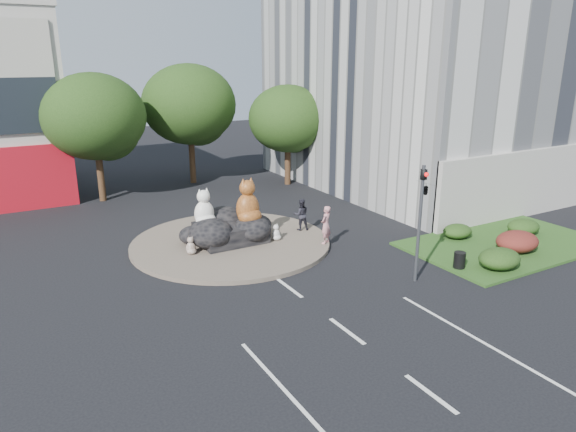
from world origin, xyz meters
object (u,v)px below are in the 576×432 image
at_px(cat_tabby, 248,201).
at_px(pedestrian_pink, 326,225).
at_px(cat_white, 204,207).
at_px(litter_bin, 459,260).
at_px(kitten_white, 276,232).
at_px(pedestrian_dark, 301,215).
at_px(kitten_calico, 191,245).

xyz_separation_m(cat_tabby, pedestrian_pink, (3.13, -2.38, -1.10)).
relative_size(cat_white, litter_bin, 2.62).
height_order(cat_white, kitten_white, cat_white).
bearing_deg(pedestrian_dark, kitten_white, 39.69).
bearing_deg(kitten_calico, cat_white, 68.00).
bearing_deg(litter_bin, pedestrian_dark, 114.09).
bearing_deg(kitten_calico, litter_bin, -12.75).
bearing_deg(pedestrian_dark, litter_bin, 132.88).
xyz_separation_m(cat_white, pedestrian_pink, (5.19, -3.04, -0.89)).
distance_m(pedestrian_dark, litter_bin, 8.60).
height_order(cat_tabby, kitten_white, cat_tabby).
bearing_deg(kitten_white, pedestrian_pink, -57.98).
height_order(cat_white, cat_tabby, cat_tabby).
relative_size(kitten_white, pedestrian_pink, 0.44).
relative_size(kitten_calico, litter_bin, 1.20).
relative_size(kitten_calico, kitten_white, 1.04).
xyz_separation_m(pedestrian_pink, pedestrian_dark, (0.02, 2.41, -0.11)).
height_order(pedestrian_pink, litter_bin, pedestrian_pink).
height_order(cat_tabby, kitten_calico, cat_tabby).
height_order(cat_white, litter_bin, cat_white).
xyz_separation_m(pedestrian_pink, litter_bin, (3.52, -5.42, -0.68)).
distance_m(kitten_white, litter_bin, 8.93).
height_order(cat_tabby, pedestrian_pink, cat_tabby).
bearing_deg(cat_white, pedestrian_dark, -10.04).
relative_size(cat_tabby, kitten_white, 2.74).
relative_size(cat_white, kitten_white, 2.25).
bearing_deg(cat_tabby, cat_white, 154.96).
height_order(cat_white, pedestrian_dark, cat_white).
height_order(kitten_calico, pedestrian_dark, pedestrian_dark).
height_order(pedestrian_pink, pedestrian_dark, pedestrian_pink).
bearing_deg(kitten_calico, pedestrian_dark, 28.28).
relative_size(cat_white, pedestrian_pink, 0.99).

